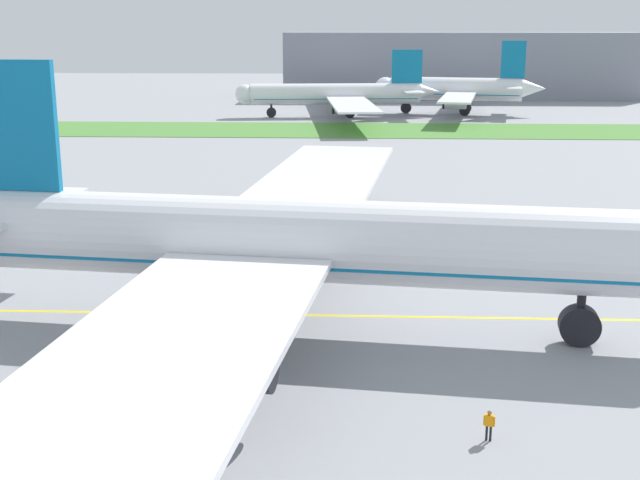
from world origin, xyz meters
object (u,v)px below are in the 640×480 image
ground_crew_wingwalker_port (489,422)px  parked_airliner_far_centre (458,90)px  airliner_foreground (281,242)px  parked_airliner_far_left (339,94)px  service_truck_baggage_loader (303,199)px

ground_crew_wingwalker_port → parked_airliner_far_centre: parked_airliner_far_centre is taller
airliner_foreground → ground_crew_wingwalker_port: airliner_foreground is taller
airliner_foreground → parked_airliner_far_left: 134.36m
parked_airliner_far_left → parked_airliner_far_centre: parked_airliner_far_centre is taller
parked_airliner_far_centre → ground_crew_wingwalker_port: bearing=-96.0°
airliner_foreground → ground_crew_wingwalker_port: (11.81, -15.68, -5.11)m
ground_crew_wingwalker_port → parked_airliner_far_left: size_ratio=0.02×
airliner_foreground → ground_crew_wingwalker_port: 20.29m
airliner_foreground → parked_airliner_far_left: bearing=89.6°
ground_crew_wingwalker_port → service_truck_baggage_loader: bearing=103.7°
service_truck_baggage_loader → parked_airliner_far_centre: 108.89m
ground_crew_wingwalker_port → service_truck_baggage_loader: service_truck_baggage_loader is taller
ground_crew_wingwalker_port → service_truck_baggage_loader: size_ratio=0.32×
ground_crew_wingwalker_port → airliner_foreground: bearing=127.0°
airliner_foreground → parked_airliner_far_centre: bearing=78.7°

